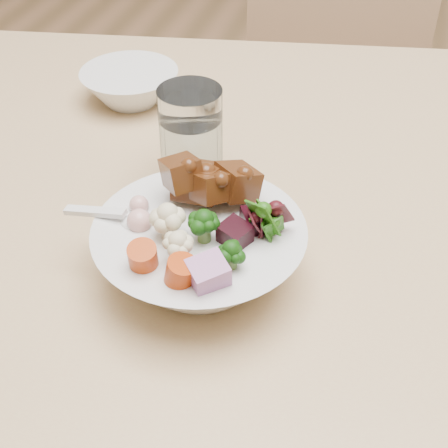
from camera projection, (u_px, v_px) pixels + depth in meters
The scene contains 6 objects.
dining_table at pixel (381, 270), 0.69m from camera, with size 1.63×1.08×0.71m.
chair_far at pixel (327, 134), 1.27m from camera, with size 0.40×0.40×0.79m.
food_bowl at pixel (202, 248), 0.56m from camera, with size 0.19×0.19×0.10m.
soup_spoon at pixel (126, 221), 0.55m from camera, with size 0.09×0.03×0.02m.
water_glass at pixel (191, 143), 0.65m from camera, with size 0.07×0.07×0.11m.
side_bowl at pixel (130, 86), 0.82m from camera, with size 0.13×0.13×0.04m, color silver, non-canonical shape.
Camera 1 is at (-0.14, -0.61, 1.12)m, focal length 50.00 mm.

